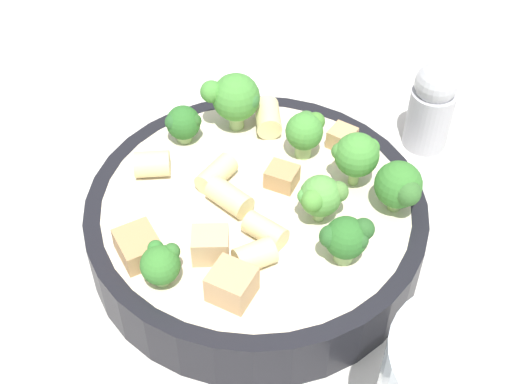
# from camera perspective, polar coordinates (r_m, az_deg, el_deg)

# --- Properties ---
(ground_plane) EXTENTS (2.00, 2.00, 0.00)m
(ground_plane) POSITION_cam_1_polar(r_m,az_deg,el_deg) (0.50, 0.00, -4.11)
(ground_plane) COLOR beige
(pasta_bowl) EXTENTS (0.23, 0.23, 0.04)m
(pasta_bowl) POSITION_cam_1_polar(r_m,az_deg,el_deg) (0.48, 0.00, -2.28)
(pasta_bowl) COLOR black
(pasta_bowl) RESTS_ON ground_plane
(broccoli_floret_0) EXTENTS (0.03, 0.03, 0.03)m
(broccoli_floret_0) POSITION_cam_1_polar(r_m,az_deg,el_deg) (0.43, 7.25, -3.66)
(broccoli_floret_0) COLOR #9EC175
(broccoli_floret_0) RESTS_ON pasta_bowl
(broccoli_floret_1) EXTENTS (0.03, 0.03, 0.03)m
(broccoli_floret_1) POSITION_cam_1_polar(r_m,az_deg,el_deg) (0.49, 3.98, 4.94)
(broccoli_floret_1) COLOR #9EC175
(broccoli_floret_1) RESTS_ON pasta_bowl
(broccoli_floret_2) EXTENTS (0.03, 0.02, 0.03)m
(broccoli_floret_2) POSITION_cam_1_polar(r_m,az_deg,el_deg) (0.51, -5.86, 5.50)
(broccoli_floret_2) COLOR #9EC175
(broccoli_floret_2) RESTS_ON pasta_bowl
(broccoli_floret_3) EXTENTS (0.03, 0.04, 0.04)m
(broccoli_floret_3) POSITION_cam_1_polar(r_m,az_deg,el_deg) (0.46, 11.38, 0.57)
(broccoli_floret_3) COLOR #93B766
(broccoli_floret_3) RESTS_ON pasta_bowl
(broccoli_floret_4) EXTENTS (0.02, 0.03, 0.03)m
(broccoli_floret_4) POSITION_cam_1_polar(r_m,az_deg,el_deg) (0.42, -7.62, -5.71)
(broccoli_floret_4) COLOR #84AD60
(broccoli_floret_4) RESTS_ON pasta_bowl
(broccoli_floret_5) EXTENTS (0.04, 0.03, 0.04)m
(broccoli_floret_5) POSITION_cam_1_polar(r_m,az_deg,el_deg) (0.51, -1.94, 7.56)
(broccoli_floret_5) COLOR #9EC175
(broccoli_floret_5) RESTS_ON pasta_bowl
(broccoli_floret_6) EXTENTS (0.03, 0.03, 0.04)m
(broccoli_floret_6) POSITION_cam_1_polar(r_m,az_deg,el_deg) (0.47, 8.07, 3.01)
(broccoli_floret_6) COLOR #93B766
(broccoli_floret_6) RESTS_ON pasta_bowl
(broccoli_floret_7) EXTENTS (0.03, 0.03, 0.03)m
(broccoli_floret_7) POSITION_cam_1_polar(r_m,az_deg,el_deg) (0.45, 5.19, -0.36)
(broccoli_floret_7) COLOR #9EC175
(broccoli_floret_7) RESTS_ON pasta_bowl
(rigatoni_0) EXTENTS (0.03, 0.03, 0.02)m
(rigatoni_0) POSITION_cam_1_polar(r_m,az_deg,el_deg) (0.48, -3.18, 1.45)
(rigatoni_0) COLOR beige
(rigatoni_0) RESTS_ON pasta_bowl
(rigatoni_1) EXTENTS (0.02, 0.03, 0.02)m
(rigatoni_1) POSITION_cam_1_polar(r_m,az_deg,el_deg) (0.52, 0.97, 5.99)
(rigatoni_1) COLOR beige
(rigatoni_1) RESTS_ON pasta_bowl
(rigatoni_2) EXTENTS (0.03, 0.02, 0.02)m
(rigatoni_2) POSITION_cam_1_polar(r_m,az_deg,el_deg) (0.43, -0.09, -5.12)
(rigatoni_2) COLOR beige
(rigatoni_2) RESTS_ON pasta_bowl
(rigatoni_3) EXTENTS (0.03, 0.03, 0.01)m
(rigatoni_3) POSITION_cam_1_polar(r_m,az_deg,el_deg) (0.44, 0.87, -3.07)
(rigatoni_3) COLOR beige
(rigatoni_3) RESTS_ON pasta_bowl
(rigatoni_4) EXTENTS (0.03, 0.03, 0.02)m
(rigatoni_4) POSITION_cam_1_polar(r_m,az_deg,el_deg) (0.46, -2.13, -0.51)
(rigatoni_4) COLOR beige
(rigatoni_4) RESTS_ON pasta_bowl
(rigatoni_5) EXTENTS (0.03, 0.02, 0.02)m
(rigatoni_5) POSITION_cam_1_polar(r_m,az_deg,el_deg) (0.49, -8.31, 2.22)
(rigatoni_5) COLOR beige
(rigatoni_5) RESTS_ON pasta_bowl
(chicken_chunk_0) EXTENTS (0.03, 0.03, 0.01)m
(chicken_chunk_0) POSITION_cam_1_polar(r_m,az_deg,el_deg) (0.48, 2.09, 1.23)
(chicken_chunk_0) COLOR tan
(chicken_chunk_0) RESTS_ON pasta_bowl
(chicken_chunk_1) EXTENTS (0.03, 0.03, 0.02)m
(chicken_chunk_1) POSITION_cam_1_polar(r_m,az_deg,el_deg) (0.42, -1.95, -7.40)
(chicken_chunk_1) COLOR tan
(chicken_chunk_1) RESTS_ON pasta_bowl
(chicken_chunk_2) EXTENTS (0.03, 0.02, 0.02)m
(chicken_chunk_2) POSITION_cam_1_polar(r_m,az_deg,el_deg) (0.43, -3.67, -4.27)
(chicken_chunk_2) COLOR tan
(chicken_chunk_2) RESTS_ON pasta_bowl
(chicken_chunk_3) EXTENTS (0.03, 0.03, 0.02)m
(chicken_chunk_3) POSITION_cam_1_polar(r_m,az_deg,el_deg) (0.44, -9.39, -4.33)
(chicken_chunk_3) COLOR tan
(chicken_chunk_3) RESTS_ON pasta_bowl
(chicken_chunk_4) EXTENTS (0.02, 0.02, 0.01)m
(chicken_chunk_4) POSITION_cam_1_polar(r_m,az_deg,el_deg) (0.51, 6.90, 4.33)
(chicken_chunk_4) COLOR tan
(chicken_chunk_4) RESTS_ON pasta_bowl
(pepper_shaker) EXTENTS (0.03, 0.03, 0.08)m
(pepper_shaker) POSITION_cam_1_polar(r_m,az_deg,el_deg) (0.57, 13.88, 6.72)
(pepper_shaker) COLOR #B2B2B7
(pepper_shaker) RESTS_ON ground_plane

